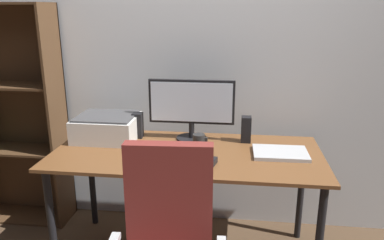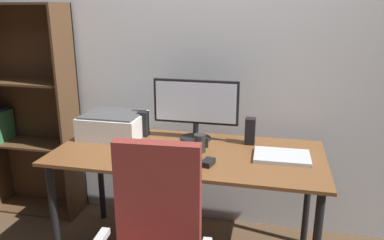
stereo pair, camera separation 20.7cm
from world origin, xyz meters
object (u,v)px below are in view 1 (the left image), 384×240
laptop (280,153)px  bookshelf (13,118)px  mouse (211,162)px  monitor (191,105)px  speaker_right (246,129)px  coffee_mug (199,143)px  keyboard (173,163)px  desk (187,164)px  speaker_left (138,125)px  printer (107,127)px

laptop → bookshelf: (-1.91, 0.35, 0.05)m
mouse → laptop: 0.45m
monitor → speaker_right: 0.39m
coffee_mug → keyboard: bearing=-118.8°
monitor → bookshelf: bookshelf is taller
mouse → speaker_right: size_ratio=0.56×
monitor → desk: bearing=-89.4°
speaker_right → bookshelf: bearing=175.0°
speaker_left → printer: speaker_left is taller
speaker_right → bookshelf: (-1.71, 0.15, -0.03)m
speaker_left → printer: (-0.20, -0.05, -0.00)m
coffee_mug → laptop: coffee_mug is taller
laptop → printer: printer is taller
coffee_mug → laptop: size_ratio=0.34×
coffee_mug → mouse: bearing=-66.2°
coffee_mug → bookshelf: size_ratio=0.07×
printer → speaker_right: bearing=3.1°
monitor → printer: monitor is taller
monitor → printer: bearing=-174.1°
coffee_mug → speaker_right: (0.29, 0.21, 0.03)m
desk → monitor: monitor is taller
speaker_right → coffee_mug: bearing=-144.1°
desk → speaker_left: size_ratio=9.59×
keyboard → coffee_mug: size_ratio=2.66×
keyboard → monitor: bearing=83.4°
keyboard → laptop: 0.65m
monitor → bookshelf: 1.37m
coffee_mug → laptop: (0.49, 0.00, -0.04)m
keyboard → printer: (-0.51, 0.37, 0.07)m
monitor → mouse: (0.16, -0.41, -0.22)m
monitor → bookshelf: bearing=174.0°
desk → monitor: bearing=90.6°
keyboard → speaker_right: speaker_right is taller
monitor → speaker_left: 0.39m
mouse → speaker_right: speaker_right is taller
laptop → printer: (-1.12, 0.15, 0.07)m
desk → monitor: 0.39m
coffee_mug → bookshelf: bookshelf is taller
printer → bookshelf: 0.82m
laptop → monitor: bearing=158.4°
monitor → laptop: monitor is taller
desk → laptop: laptop is taller
desk → mouse: bearing=-48.7°
mouse → speaker_left: (-0.52, 0.40, 0.07)m
keyboard → desk: bearing=76.2°
mouse → bookshelf: (-1.51, 0.55, 0.04)m
bookshelf → laptop: bearing=-10.5°
keyboard → bookshelf: 1.42m
mouse → printer: size_ratio=0.24×
speaker_left → speaker_right: bearing=0.0°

